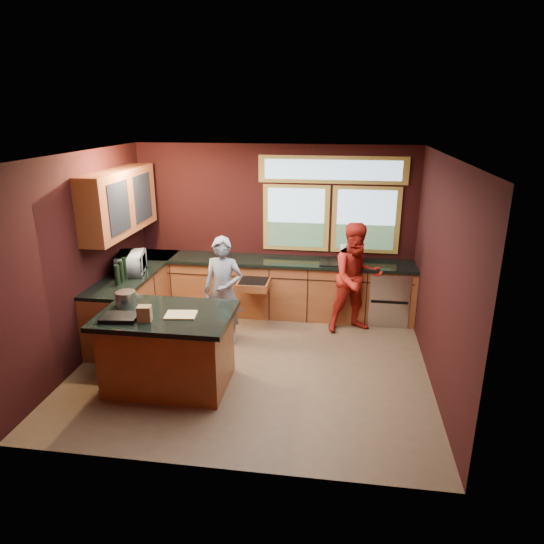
% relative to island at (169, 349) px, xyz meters
% --- Properties ---
extents(floor, '(4.50, 4.50, 0.00)m').
position_rel_island_xyz_m(floor, '(0.91, 0.64, -0.48)').
color(floor, brown).
rests_on(floor, ground).
extents(room_shell, '(4.52, 4.02, 2.71)m').
position_rel_island_xyz_m(room_shell, '(0.31, 0.97, 1.32)').
color(room_shell, black).
rests_on(room_shell, ground).
extents(back_counter, '(4.50, 0.64, 0.93)m').
position_rel_island_xyz_m(back_counter, '(1.11, 2.34, -0.01)').
color(back_counter, brown).
rests_on(back_counter, floor).
extents(left_counter, '(0.64, 2.30, 0.93)m').
position_rel_island_xyz_m(left_counter, '(-1.04, 1.49, -0.01)').
color(left_counter, brown).
rests_on(left_counter, floor).
extents(island, '(1.55, 1.05, 0.95)m').
position_rel_island_xyz_m(island, '(0.00, 0.00, 0.00)').
color(island, brown).
rests_on(island, floor).
extents(person_grey, '(0.59, 0.42, 1.55)m').
position_rel_island_xyz_m(person_grey, '(0.38, 1.23, 0.30)').
color(person_grey, slate).
rests_on(person_grey, floor).
extents(person_red, '(0.99, 0.89, 1.67)m').
position_rel_island_xyz_m(person_red, '(2.24, 1.89, 0.35)').
color(person_red, '#A51D13').
rests_on(person_red, floor).
extents(microwave, '(0.49, 0.62, 0.30)m').
position_rel_island_xyz_m(microwave, '(-1.01, 1.37, 0.60)').
color(microwave, '#999999').
rests_on(microwave, left_counter).
extents(potted_plant, '(0.34, 0.29, 0.37)m').
position_rel_island_xyz_m(potted_plant, '(2.19, 2.39, 0.64)').
color(potted_plant, '#999999').
rests_on(potted_plant, back_counter).
extents(paper_towel, '(0.12, 0.12, 0.28)m').
position_rel_island_xyz_m(paper_towel, '(2.04, 2.34, 0.59)').
color(paper_towel, white).
rests_on(paper_towel, back_counter).
extents(cutting_board, '(0.38, 0.29, 0.02)m').
position_rel_island_xyz_m(cutting_board, '(0.20, -0.05, 0.48)').
color(cutting_board, tan).
rests_on(cutting_board, island).
extents(stock_pot, '(0.24, 0.24, 0.18)m').
position_rel_island_xyz_m(stock_pot, '(-0.55, 0.15, 0.56)').
color(stock_pot, '#B3B3B8').
rests_on(stock_pot, island).
extents(paper_bag, '(0.17, 0.14, 0.18)m').
position_rel_island_xyz_m(paper_bag, '(-0.15, -0.25, 0.56)').
color(paper_bag, brown).
rests_on(paper_bag, island).
extents(black_tray, '(0.43, 0.32, 0.05)m').
position_rel_island_xyz_m(black_tray, '(-0.45, -0.25, 0.49)').
color(black_tray, black).
rests_on(black_tray, island).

